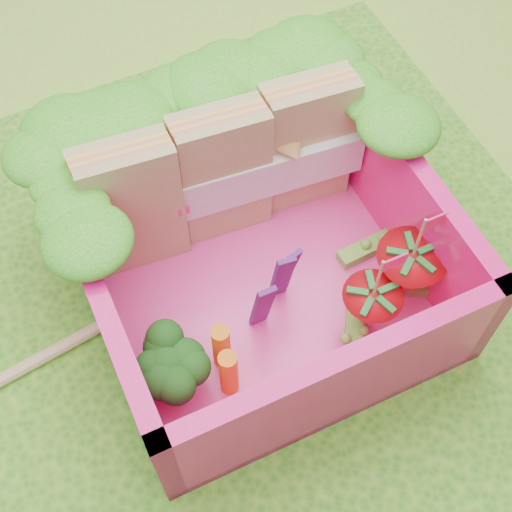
{
  "coord_description": "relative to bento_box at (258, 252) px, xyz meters",
  "views": [
    {
      "loc": [
        -0.6,
        -1.37,
        2.61
      ],
      "look_at": [
        0.01,
        -0.07,
        0.28
      ],
      "focal_mm": 50.0,
      "sensor_mm": 36.0,
      "label": 1
    }
  ],
  "objects": [
    {
      "name": "ground",
      "position": [
        -0.02,
        0.07,
        -0.31
      ],
      "size": [
        14.0,
        14.0,
        0.0
      ],
      "primitive_type": "plane",
      "color": "#90D33B",
      "rests_on": "ground"
    },
    {
      "name": "placemat",
      "position": [
        -0.02,
        0.07,
        -0.29
      ],
      "size": [
        2.6,
        2.6,
        0.03
      ],
      "primitive_type": "cube",
      "color": "#3E8E20",
      "rests_on": "ground"
    },
    {
      "name": "bento_floor",
      "position": [
        -0.0,
        -0.0,
        -0.25
      ],
      "size": [
        1.3,
        1.3,
        0.05
      ],
      "primitive_type": "cube",
      "color": "#FF41A3",
      "rests_on": "placemat"
    },
    {
      "name": "bento_box",
      "position": [
        0.0,
        0.0,
        0.0
      ],
      "size": [
        1.3,
        1.3,
        0.55
      ],
      "color": "#FF157C",
      "rests_on": "placemat"
    },
    {
      "name": "lettuce_ruffle",
      "position": [
        -0.0,
        0.48,
        0.33
      ],
      "size": [
        1.43,
        0.77,
        0.11
      ],
      "color": "#2D8618",
      "rests_on": "bento_box"
    },
    {
      "name": "sandwich_stack",
      "position": [
        0.01,
        0.34,
        0.09
      ],
      "size": [
        1.16,
        0.27,
        0.64
      ],
      "color": "tan",
      "rests_on": "bento_floor"
    },
    {
      "name": "broccoli",
      "position": [
        -0.46,
        -0.27,
        -0.05
      ],
      "size": [
        0.33,
        0.33,
        0.25
      ],
      "color": "#6BA851",
      "rests_on": "bento_floor"
    },
    {
      "name": "carrot_sticks",
      "position": [
        -0.28,
        -0.31,
        -0.1
      ],
      "size": [
        0.09,
        0.18,
        0.27
      ],
      "color": "orange",
      "rests_on": "bento_floor"
    },
    {
      "name": "purple_wedges",
      "position": [
        0.01,
        -0.15,
        -0.04
      ],
      "size": [
        0.21,
        0.12,
        0.38
      ],
      "color": "#431959",
      "rests_on": "bento_floor"
    },
    {
      "name": "strawberry_left",
      "position": [
        0.3,
        -0.35,
        -0.1
      ],
      "size": [
        0.23,
        0.23,
        0.47
      ],
      "color": "red",
      "rests_on": "bento_floor"
    },
    {
      "name": "strawberry_right",
      "position": [
        0.5,
        -0.29,
        -0.08
      ],
      "size": [
        0.27,
        0.27,
        0.51
      ],
      "color": "red",
      "rests_on": "bento_floor"
    },
    {
      "name": "snap_peas",
      "position": [
        0.41,
        -0.24,
        -0.2
      ],
      "size": [
        0.56,
        0.53,
        0.05
      ],
      "color": "#68C43D",
      "rests_on": "bento_floor"
    },
    {
      "name": "chopsticks",
      "position": [
        -0.94,
        0.05,
        -0.25
      ],
      "size": [
        2.22,
        0.35,
        0.04
      ],
      "color": "tan",
      "rests_on": "placemat"
    }
  ]
}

